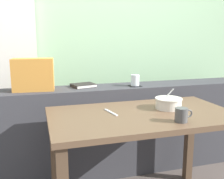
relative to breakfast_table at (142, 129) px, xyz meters
name	(u,v)px	position (x,y,z in m)	size (l,w,h in m)	color
outdoor_backdrop	(93,21)	(-0.06, 1.19, 0.78)	(4.80, 0.08, 2.80)	#9EC699
curtain_left_panel	(5,35)	(-0.92, 1.09, 0.63)	(0.56, 0.06, 2.50)	silver
dark_console_ledge	(108,130)	(-0.06, 0.62, -0.22)	(2.80, 0.32, 0.81)	#38383D
breakfast_table	(142,129)	(0.00, 0.00, 0.00)	(1.23, 0.69, 0.73)	brown
coaster_square	(135,86)	(0.17, 0.58, 0.18)	(0.10, 0.10, 0.01)	black
juice_glass	(135,81)	(0.17, 0.58, 0.23)	(0.07, 0.07, 0.10)	white
closed_book	(83,85)	(-0.28, 0.67, 0.20)	(0.23, 0.20, 0.03)	black
throw_pillow	(33,75)	(-0.69, 0.62, 0.31)	(0.32, 0.14, 0.26)	#D18938
soup_bowl	(168,103)	(0.22, 0.06, 0.15)	(0.19, 0.19, 0.15)	silver
fork_utensil	(111,112)	(-0.20, 0.07, 0.11)	(0.02, 0.17, 0.01)	silver
ceramic_mug	(182,115)	(0.15, -0.23, 0.15)	(0.11, 0.08, 0.08)	#4C4C4C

